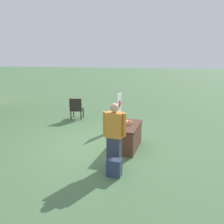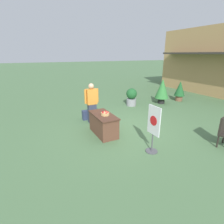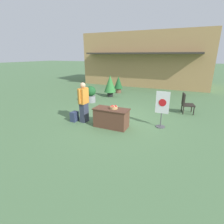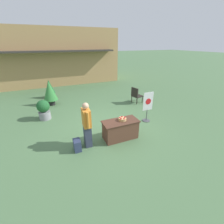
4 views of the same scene
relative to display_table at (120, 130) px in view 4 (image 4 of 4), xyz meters
name	(u,v)px [view 4 (image 4 of 4)]	position (x,y,z in m)	size (l,w,h in m)	color
ground_plane	(108,127)	(-0.14, 0.96, -0.38)	(120.00, 120.00, 0.00)	#4C7047
storefront_building	(53,56)	(-1.49, 11.36, 1.93)	(11.11, 5.62, 4.61)	tan
display_table	(120,130)	(0.00, 0.00, 0.00)	(1.39, 0.65, 0.76)	brown
apple_basket	(122,119)	(0.09, 0.03, 0.43)	(0.30, 0.30, 0.13)	tan
person_visitor	(87,125)	(-1.29, 0.04, 0.48)	(0.27, 0.61, 1.68)	#33384C
backpack	(77,145)	(-1.71, -0.09, -0.17)	(0.24, 0.34, 0.42)	#2D3856
poster_board	(148,106)	(1.79, 0.80, 0.38)	(0.51, 0.36, 1.44)	#4C4C51
patio_chair	(136,95)	(2.58, 3.08, 0.15)	(0.66, 0.66, 0.98)	#28231E
potted_plant_far_left	(50,88)	(-2.29, 6.20, 0.31)	(0.64, 0.64, 1.23)	brown
potted_plant_near_left	(44,109)	(-2.71, 2.93, 0.14)	(0.60, 0.60, 0.99)	gray
potted_plant_near_right	(50,91)	(-2.31, 4.78, 0.47)	(0.80, 0.80, 1.46)	black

